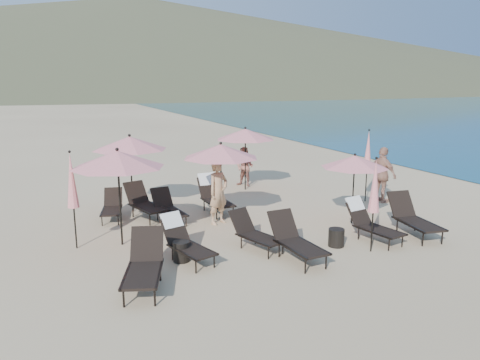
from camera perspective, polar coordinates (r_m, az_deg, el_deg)
name	(u,v)px	position (r m, az deg, el deg)	size (l,w,h in m)	color
ground	(317,246)	(12.21, 9.35, -8.00)	(800.00, 800.00, 0.00)	#D6BA8C
volcanic_headland	(156,44)	(322.48, -10.21, 15.98)	(690.00, 690.00, 55.00)	brown
lounger_0	(144,264)	(9.87, -11.61, -10.02)	(1.27, 1.97, 1.06)	black
lounger_1	(184,240)	(11.14, -6.79, -7.27)	(1.00, 1.73, 1.02)	black
lounger_2	(255,233)	(11.78, 1.83, -6.42)	(1.04, 1.67, 0.90)	black
lounger_3	(296,240)	(11.19, 6.78, -7.23)	(0.76, 1.81, 1.02)	black
lounger_4	(370,221)	(12.88, 15.59, -4.90)	(0.86, 1.75, 1.04)	black
lounger_5	(413,217)	(13.63, 20.35, -4.29)	(0.98, 1.93, 1.06)	black
lounger_6	(112,206)	(14.78, -15.34, -3.10)	(0.90, 1.56, 0.84)	black
lounger_7	(145,202)	(14.67, -11.55, -2.70)	(1.10, 1.88, 1.02)	black
lounger_8	(168,207)	(14.16, -8.77, -3.33)	(0.78, 1.65, 0.92)	black
lounger_9	(214,195)	(15.08, -3.22, -1.80)	(0.69, 1.83, 1.13)	black
umbrella_open_0	(118,159)	(12.01, -14.70, 2.46)	(2.35, 2.35, 2.53)	black
umbrella_open_1	(221,151)	(13.61, -2.36, 3.52)	(2.24, 2.24, 2.41)	black
umbrella_open_2	(355,162)	(13.89, 13.81, 2.19)	(1.95, 1.95, 2.10)	black
umbrella_open_3	(130,143)	(15.10, -13.29, 4.39)	(2.33, 2.33, 2.51)	black
umbrella_open_4	(245,134)	(17.74, 0.66, 5.60)	(2.26, 2.26, 2.43)	black
umbrella_closed_0	(375,186)	(11.71, 16.10, -0.75)	(0.28, 0.28, 2.38)	black
umbrella_closed_1	(368,151)	(16.62, 15.33, 3.38)	(0.30, 0.30, 2.53)	black
umbrella_closed_2	(72,181)	(12.17, -19.83, -0.12)	(0.29, 0.29, 2.50)	black
side_table_0	(181,251)	(11.14, -7.18, -8.64)	(0.40, 0.40, 0.48)	black
side_table_1	(336,238)	(12.25, 11.65, -6.89)	(0.41, 0.41, 0.46)	black
beachgoer_a	(218,192)	(13.69, -2.66, -1.48)	(0.69, 0.45, 1.90)	tan
beachgoer_b	(245,167)	(18.56, 0.59, 1.63)	(0.76, 0.59, 1.56)	#A56655
beachgoer_c	(382,175)	(16.79, 16.98, 0.61)	(1.13, 0.47, 1.93)	#AD7962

